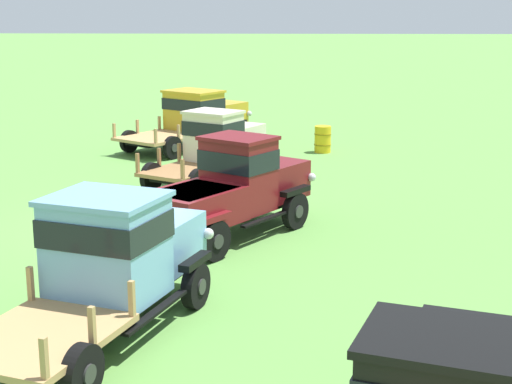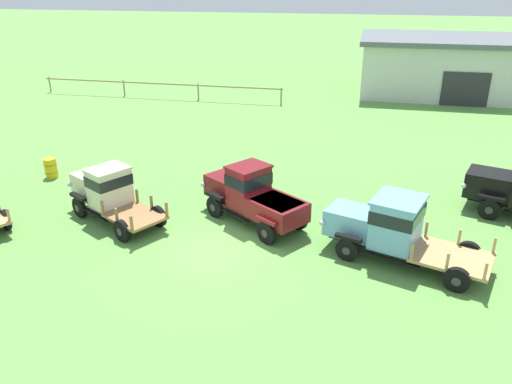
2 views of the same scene
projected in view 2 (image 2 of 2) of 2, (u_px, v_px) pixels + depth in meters
The scene contains 7 objects.
ground_plane at pixel (217, 248), 17.04m from camera, with size 240.00×240.00×0.00m, color #5B9342.
farm_shed at pixel (500, 67), 38.51m from camera, with size 21.40×10.05×4.31m.
paddock_fence at pixel (159, 86), 37.77m from camera, with size 19.09×0.39×1.24m.
vintage_truck_second_in_line at pixel (107, 191), 18.86m from camera, with size 4.66×3.51×2.06m.
vintage_truck_midrow_center at pixel (252, 195), 18.48m from camera, with size 4.57×3.75×2.19m.
vintage_truck_far_side at pixel (390, 226), 16.11m from camera, with size 5.57×3.31×2.14m.
oil_drum_beside_row at pixel (51, 168), 22.90m from camera, with size 0.59×0.59×0.91m.
Camera 2 is at (4.57, -14.23, 8.51)m, focal length 35.00 mm.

